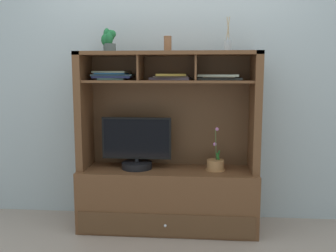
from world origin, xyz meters
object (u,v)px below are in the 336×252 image
at_px(diffuser_bottle, 228,45).
at_px(potted_succulent, 109,40).
at_px(tv_monitor, 137,148).
at_px(media_console, 168,177).
at_px(ceramic_vase, 168,44).
at_px(magazine_stack_centre, 219,77).
at_px(potted_orchid, 216,164).
at_px(magazine_stack_left, 112,75).
at_px(magazine_stack_right, 170,77).

relative_size(diffuser_bottle, potted_succulent, 1.41).
xyz_separation_m(diffuser_bottle, potted_succulent, (-0.97, -0.02, 0.04)).
bearing_deg(tv_monitor, media_console, 7.40).
height_order(diffuser_bottle, ceramic_vase, diffuser_bottle).
bearing_deg(diffuser_bottle, magazine_stack_centre, 154.42).
relative_size(potted_orchid, magazine_stack_left, 1.03).
xyz_separation_m(tv_monitor, magazine_stack_left, (-0.21, 0.07, 0.61)).
xyz_separation_m(magazine_stack_left, magazine_stack_centre, (0.90, 0.01, -0.01)).
xyz_separation_m(diffuser_bottle, ceramic_vase, (-0.48, -0.05, 0.01)).
height_order(magazine_stack_centre, diffuser_bottle, diffuser_bottle).
bearing_deg(diffuser_bottle, magazine_stack_left, 178.69).
relative_size(magazine_stack_centre, potted_succulent, 1.89).
bearing_deg(magazine_stack_right, ceramic_vase, -101.60).
height_order(magazine_stack_left, ceramic_vase, ceramic_vase).
height_order(diffuser_bottle, potted_succulent, diffuser_bottle).
xyz_separation_m(media_console, tv_monitor, (-0.26, -0.03, 0.26)).
height_order(tv_monitor, magazine_stack_left, magazine_stack_left).
distance_m(magazine_stack_left, magazine_stack_right, 0.49).
distance_m(magazine_stack_left, ceramic_vase, 0.55).
bearing_deg(potted_succulent, magazine_stack_right, 5.48).
bearing_deg(magazine_stack_left, potted_succulent, -104.47).
bearing_deg(ceramic_vase, magazine_stack_left, 171.25).
bearing_deg(ceramic_vase, magazine_stack_centre, 10.82).
relative_size(magazine_stack_left, potted_succulent, 1.80).
distance_m(potted_orchid, magazine_stack_right, 0.82).
relative_size(magazine_stack_right, potted_succulent, 1.78).
xyz_separation_m(media_console, potted_orchid, (0.40, -0.03, 0.13)).
relative_size(media_console, magazine_stack_centre, 4.04).
distance_m(media_console, potted_orchid, 0.42).
distance_m(potted_orchid, ceramic_vase, 1.07).
distance_m(media_console, tv_monitor, 0.37).
distance_m(magazine_stack_centre, magazine_stack_right, 0.41).
bearing_deg(potted_orchid, magazine_stack_centre, 73.62).
xyz_separation_m(potted_orchid, diffuser_bottle, (0.08, 0.05, 0.98)).
relative_size(tv_monitor, magazine_stack_left, 1.67).
bearing_deg(magazine_stack_left, ceramic_vase, -8.75).
height_order(media_console, magazine_stack_left, media_console).
relative_size(tv_monitor, ceramic_vase, 4.78).
height_order(potted_succulent, ceramic_vase, potted_succulent).
distance_m(magazine_stack_left, potted_succulent, 0.29).
xyz_separation_m(tv_monitor, magazine_stack_right, (0.28, 0.07, 0.59)).
height_order(tv_monitor, diffuser_bottle, diffuser_bottle).
bearing_deg(tv_monitor, magazine_stack_left, 161.66).
bearing_deg(magazine_stack_centre, magazine_stack_right, -179.24).
relative_size(potted_orchid, potted_succulent, 1.86).
bearing_deg(potted_orchid, potted_succulent, 178.62).
distance_m(tv_monitor, magazine_stack_centre, 0.91).
bearing_deg(potted_orchid, tv_monitor, -179.77).
bearing_deg(magazine_stack_centre, ceramic_vase, -169.18).
relative_size(potted_orchid, ceramic_vase, 2.96).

